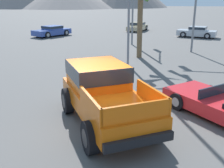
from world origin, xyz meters
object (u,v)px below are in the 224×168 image
(red_convertible_car, at_px, (224,106))
(traffic_light_crosswalk, at_px, (178,3))
(parked_car_silver, at_px, (197,32))
(orange_pickup_truck, at_px, (103,90))
(parked_car_blue, at_px, (52,31))
(parked_car_tan, at_px, (138,26))

(red_convertible_car, bearing_deg, traffic_light_crosswalk, 53.33)
(red_convertible_car, distance_m, parked_car_silver, 21.14)
(traffic_light_crosswalk, bearing_deg, orange_pickup_truck, 77.31)
(red_convertible_car, xyz_separation_m, parked_car_blue, (-14.22, 19.16, 0.17))
(red_convertible_car, height_order, parked_car_tan, parked_car_tan)
(parked_car_blue, xyz_separation_m, parked_car_tan, (9.03, 6.95, -0.03))
(orange_pickup_truck, xyz_separation_m, parked_car_tan, (-1.10, 27.07, -0.52))
(red_convertible_car, bearing_deg, parked_car_blue, 84.76)
(parked_car_blue, relative_size, parked_car_tan, 1.02)
(parked_car_blue, bearing_deg, parked_car_silver, -144.82)
(traffic_light_crosswalk, bearing_deg, parked_car_blue, -27.67)
(orange_pickup_truck, height_order, parked_car_silver, orange_pickup_truck)
(parked_car_silver, bearing_deg, orange_pickup_truck, -177.79)
(parked_car_silver, height_order, traffic_light_crosswalk, traffic_light_crosswalk)
(red_convertible_car, height_order, parked_car_blue, parked_car_blue)
(red_convertible_car, bearing_deg, parked_car_silver, 43.56)
(parked_car_silver, relative_size, traffic_light_crosswalk, 0.82)
(red_convertible_car, relative_size, parked_car_tan, 0.97)
(parked_car_tan, bearing_deg, orange_pickup_truck, 104.24)
(parked_car_tan, distance_m, traffic_light_crosswalk, 14.76)
(red_convertible_car, relative_size, parked_car_silver, 1.00)
(parked_car_blue, height_order, parked_car_silver, parked_car_silver)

